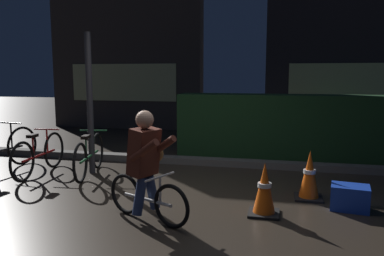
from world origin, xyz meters
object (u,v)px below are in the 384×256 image
at_px(street_post, 90,104).
at_px(blue_crate, 350,198).
at_px(traffic_cone_near, 264,190).
at_px(cyclist, 147,165).
at_px(traffic_cone_far, 309,176).
at_px(parked_bike_center_left, 90,155).
at_px(parked_bike_left_mid, 39,155).

height_order(street_post, blue_crate, street_post).
height_order(traffic_cone_near, cyclist, cyclist).
xyz_separation_m(street_post, blue_crate, (3.89, -0.90, -1.00)).
relative_size(street_post, traffic_cone_far, 3.56).
bearing_deg(traffic_cone_far, parked_bike_center_left, 172.44).
distance_m(traffic_cone_near, blue_crate, 1.10).
height_order(traffic_cone_near, blue_crate, traffic_cone_near).
height_order(blue_crate, cyclist, cyclist).
bearing_deg(street_post, parked_bike_left_mid, -161.21).
bearing_deg(traffic_cone_far, traffic_cone_near, -128.02).
xyz_separation_m(street_post, traffic_cone_near, (2.88, -1.30, -0.85)).
bearing_deg(parked_bike_left_mid, traffic_cone_near, -109.25).
height_order(parked_bike_left_mid, cyclist, cyclist).
height_order(parked_bike_center_left, cyclist, cyclist).
relative_size(parked_bike_center_left, blue_crate, 3.48).
xyz_separation_m(traffic_cone_far, cyclist, (-1.84, -1.16, 0.31)).
bearing_deg(parked_bike_left_mid, blue_crate, -101.27).
bearing_deg(street_post, blue_crate, -13.02).
bearing_deg(traffic_cone_far, blue_crate, -34.17).
relative_size(parked_bike_center_left, traffic_cone_near, 2.45).
bearing_deg(traffic_cone_near, street_post, 155.72).
relative_size(parked_bike_left_mid, parked_bike_center_left, 1.03).
distance_m(parked_bike_left_mid, cyclist, 2.83).
bearing_deg(cyclist, traffic_cone_far, 56.19).
height_order(street_post, parked_bike_left_mid, street_post).
xyz_separation_m(traffic_cone_near, blue_crate, (1.01, 0.40, -0.15)).
bearing_deg(traffic_cone_far, parked_bike_left_mid, 175.71).
distance_m(traffic_cone_far, blue_crate, 0.58).
xyz_separation_m(traffic_cone_far, blue_crate, (0.46, -0.31, -0.16)).
relative_size(traffic_cone_near, cyclist, 0.50).
xyz_separation_m(parked_bike_left_mid, parked_bike_center_left, (0.83, 0.13, -0.00)).
distance_m(traffic_cone_far, cyclist, 2.20).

